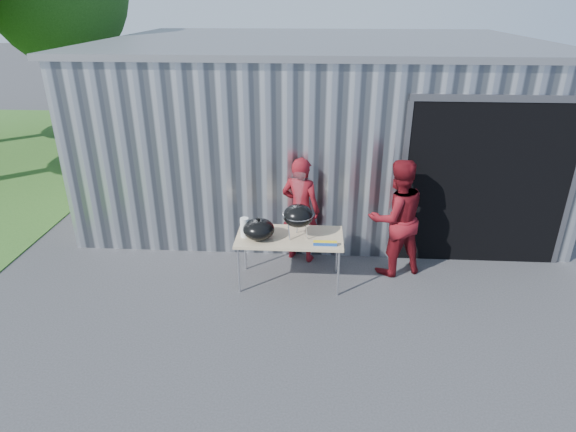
# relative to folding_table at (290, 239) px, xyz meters

# --- Properties ---
(ground) EXTENTS (80.00, 80.00, 0.00)m
(ground) POSITION_rel_folding_table_xyz_m (-0.41, -0.86, -0.71)
(ground) COLOR #353538
(building) EXTENTS (8.20, 6.20, 3.10)m
(building) POSITION_rel_folding_table_xyz_m (0.50, 3.72, 0.83)
(building) COLOR silver
(building) RESTS_ON ground
(folding_table) EXTENTS (1.50, 0.75, 0.75)m
(folding_table) POSITION_rel_folding_table_xyz_m (0.00, 0.00, 0.00)
(folding_table) COLOR tan
(folding_table) RESTS_ON ground
(kettle_grill) EXTENTS (0.43, 0.43, 0.93)m
(kettle_grill) POSITION_rel_folding_table_xyz_m (0.12, -0.03, 0.46)
(kettle_grill) COLOR black
(kettle_grill) RESTS_ON folding_table
(grill_lid) EXTENTS (0.44, 0.44, 0.32)m
(grill_lid) POSITION_rel_folding_table_xyz_m (-0.42, -0.10, 0.18)
(grill_lid) COLOR black
(grill_lid) RESTS_ON folding_table
(paper_towels) EXTENTS (0.12, 0.12, 0.28)m
(paper_towels) POSITION_rel_folding_table_xyz_m (-0.63, -0.05, 0.18)
(paper_towels) COLOR white
(paper_towels) RESTS_ON folding_table
(white_tub) EXTENTS (0.20, 0.15, 0.10)m
(white_tub) POSITION_rel_folding_table_xyz_m (-0.55, 0.17, 0.09)
(white_tub) COLOR white
(white_tub) RESTS_ON folding_table
(foil_box) EXTENTS (0.32, 0.05, 0.06)m
(foil_box) POSITION_rel_folding_table_xyz_m (0.50, -0.25, 0.07)
(foil_box) COLOR #163E92
(foil_box) RESTS_ON folding_table
(person_cook) EXTENTS (0.71, 0.58, 1.68)m
(person_cook) POSITION_rel_folding_table_xyz_m (0.13, 0.72, 0.13)
(person_cook) COLOR maroon
(person_cook) RESTS_ON ground
(person_bystander) EXTENTS (1.04, 0.92, 1.77)m
(person_bystander) POSITION_rel_folding_table_xyz_m (1.53, 0.41, 0.18)
(person_bystander) COLOR maroon
(person_bystander) RESTS_ON ground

